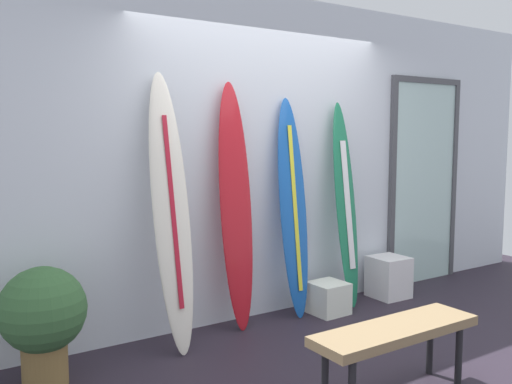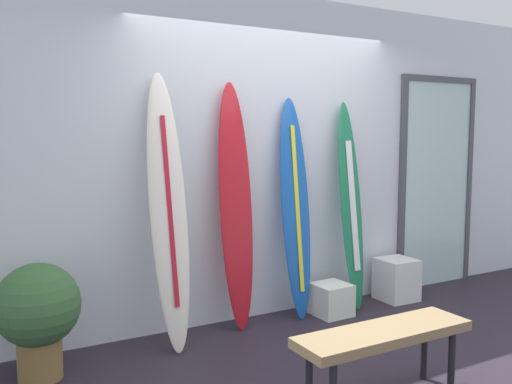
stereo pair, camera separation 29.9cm
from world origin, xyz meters
The scene contains 11 objects.
ground centered at (0.00, 0.00, -0.02)m, with size 8.00×8.00×0.04m, color #27202B.
wall_back centered at (0.00, 1.30, 1.40)m, with size 7.20×0.20×2.80m, color silver.
surfboard_ivory centered at (-1.02, 0.93, 1.03)m, with size 0.30×0.49×2.08m.
surfboard_crimson centered at (-0.41, 1.03, 1.00)m, with size 0.30×0.28×2.03m.
surfboard_cobalt centered at (0.18, 1.03, 0.96)m, with size 0.28×0.32×1.92m.
surfboard_emerald centered at (0.76, 1.00, 0.94)m, with size 0.24×0.32×1.90m.
display_block_left centered at (1.30, 0.94, 0.20)m, with size 0.34×0.34×0.40m.
display_block_center centered at (0.47, 0.89, 0.14)m, with size 0.32×0.32×0.28m.
glass_door centered at (2.05, 1.18, 1.13)m, with size 1.04×0.06×2.20m.
potted_plant centered at (-1.98, 0.80, 0.46)m, with size 0.55×0.55×0.77m.
bench centered at (-0.23, -0.55, 0.40)m, with size 1.15×0.32×0.46m.
Camera 1 is at (-2.67, -2.75, 1.61)m, focal length 38.28 mm.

